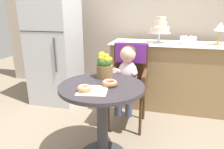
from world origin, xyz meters
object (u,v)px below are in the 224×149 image
Objects in this scene: cafe_table at (102,108)px; wicker_chair at (129,71)px; donut_mid at (110,83)px; refrigerator at (55,45)px; table_lamp at (220,27)px; donut_front at (84,88)px; tiered_cake_stand at (159,28)px; flower_vase at (105,66)px; seated_child at (127,72)px; round_layer_cake at (188,40)px.

wicker_chair is (0.11, 0.72, 0.13)m from cafe_table.
donut_mid is 0.08× the size of refrigerator.
donut_mid is 0.47× the size of table_lamp.
tiered_cake_stand is (0.49, 1.47, 0.36)m from donut_front.
donut_front is at bearing -52.78° from refrigerator.
refrigerator reaches higher than donut_front.
tiered_cake_stand reaches higher than flower_vase.
seated_child is at bearing -111.68° from tiered_cake_stand.
seated_child reaches higher than donut_front.
round_layer_cake is 1.84m from refrigerator.
donut_front is at bearing -105.39° from seated_child.
round_layer_cake is (0.37, -0.03, -0.15)m from tiered_cake_stand.
cafe_table is 0.99× the size of seated_child.
table_lamp is at bearing 4.94° from round_layer_cake.
tiered_cake_stand reaches higher than donut_front.
refrigerator is (-1.16, 0.38, 0.21)m from wicker_chair.
donut_mid is at bearing 46.06° from donut_front.
donut_front is at bearing -133.94° from donut_mid.
cafe_table is at bearing -101.24° from seated_child.
refrigerator reaches higher than cafe_table.
flower_vase is at bearing -111.44° from seated_child.
tiered_cake_stand is at bearing 57.07° from wicker_chair.
flower_vase is at bearing -41.60° from refrigerator.
refrigerator is (-1.05, 1.10, 0.34)m from cafe_table.
cafe_table is 2.53× the size of table_lamp.
refrigerator reaches higher than donut_mid.
cafe_table is at bearing -80.72° from flower_vase.
wicker_chair is 0.73m from donut_mid.
wicker_chair is 0.56× the size of refrigerator.
cafe_table is 0.25m from donut_mid.
donut_front is 1.95m from table_lamp.
table_lamp is at bearing 43.42° from flower_vase.
tiered_cake_stand reaches higher than seated_child.
wicker_chair is 0.16m from seated_child.
table_lamp is (0.36, 0.03, 0.17)m from round_layer_cake.
refrigerator is (-1.46, -0.20, -0.25)m from tiered_cake_stand.
table_lamp reaches higher than wicker_chair.
wicker_chair reaches higher than donut_mid.
seated_child is 2.13× the size of tiered_cake_stand.
round_layer_cake reaches higher than donut_mid.
tiered_cake_stand is at bearing -179.61° from table_lamp.
seated_child reaches higher than cafe_table.
table_lamp reaches higher than donut_mid.
seated_child is at bearing 78.76° from cafe_table.
round_layer_cake is (0.87, 1.44, 0.21)m from donut_front.
seated_child is at bearing 68.56° from flower_vase.
seated_child is 0.76m from donut_front.
seated_child is (0.11, 0.56, 0.17)m from cafe_table.
cafe_table is 0.75× the size of wicker_chair.
round_layer_cake is at bearing -175.06° from table_lamp.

